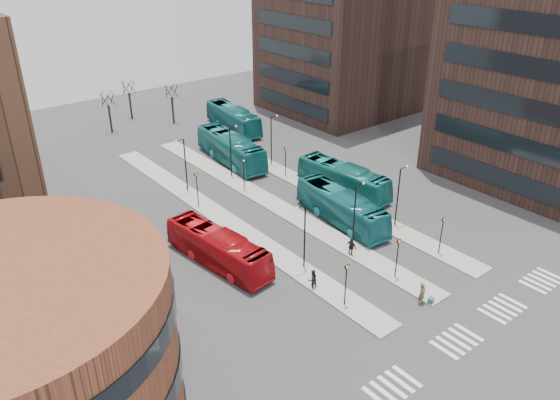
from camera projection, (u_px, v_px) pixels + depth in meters
ground at (516, 366)px, 37.02m from camera, size 160.00×160.00×0.00m
island_left at (222, 218)px, 55.64m from camera, size 2.50×45.00×0.15m
island_mid at (269, 201)px, 59.00m from camera, size 2.50×45.00×0.15m
island_right at (310, 186)px, 62.35m from camera, size 2.50×45.00×0.15m
suitcase at (431, 301)px, 42.93m from camera, size 0.55×0.48×0.58m
red_bus at (218, 248)px, 47.56m from camera, size 4.12×11.76×3.21m
teal_bus_a at (341, 207)px, 54.36m from camera, size 3.93×12.05×3.30m
teal_bus_b at (231, 148)px, 68.27m from camera, size 4.33×13.29×3.64m
teal_bus_c at (343, 179)px, 60.51m from camera, size 3.66×11.95×3.28m
teal_bus_d at (233, 118)px, 79.28m from camera, size 4.35×12.59×3.43m
traveller at (422, 294)px, 42.73m from camera, size 0.71×0.48×1.90m
commuter_a at (312, 280)px, 44.56m from camera, size 0.94×0.78×1.75m
commuter_b at (351, 247)px, 49.02m from camera, size 0.54×1.12×1.85m
commuter_c at (354, 232)px, 51.71m from camera, size 0.96×1.10×1.48m
crosswalk_stripes at (479, 325)px, 40.78m from camera, size 22.35×2.40×0.01m
tower_far at (343, 12)px, 83.00m from camera, size 20.12×20.00×30.00m
sign_poles at (309, 206)px, 52.85m from camera, size 12.45×22.12×3.65m
lamp_posts at (285, 176)px, 56.39m from camera, size 14.04×20.24×6.12m
bare_trees at (138, 107)px, 80.93m from camera, size 10.97×8.14×5.90m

